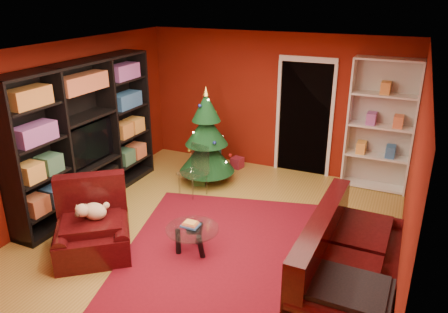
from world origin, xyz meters
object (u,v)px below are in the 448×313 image
at_px(armchair, 92,227).
at_px(white_bookshelf, 380,126).
at_px(acrylic_chair, 193,173).
at_px(media_unit, 86,135).
at_px(gift_box_green, 199,178).
at_px(gift_box_teal, 211,158).
at_px(coffee_table, 193,240).
at_px(dog, 95,211).
at_px(christmas_tree, 207,137).
at_px(gift_box_red, 237,163).
at_px(rug, 226,250).
at_px(sofa, 354,257).

bearing_deg(armchair, white_bookshelf, 12.06).
xyz_separation_m(armchair, acrylic_chair, (0.39, 2.11, -0.01)).
xyz_separation_m(media_unit, gift_box_green, (1.33, 1.31, -1.03)).
bearing_deg(gift_box_green, gift_box_teal, 101.58).
relative_size(gift_box_green, coffee_table, 0.33).
distance_m(media_unit, dog, 1.66).
distance_m(gift_box_teal, acrylic_chair, 1.35).
bearing_deg(christmas_tree, armchair, -97.97).
bearing_deg(gift_box_red, rug, -70.84).
height_order(gift_box_green, coffee_table, coffee_table).
bearing_deg(white_bookshelf, gift_box_green, -157.37).
bearing_deg(white_bookshelf, media_unit, -148.67).
height_order(christmas_tree, armchair, christmas_tree).
height_order(gift_box_green, white_bookshelf, white_bookshelf).
bearing_deg(gift_box_red, gift_box_teal, -168.72).
distance_m(rug, white_bookshelf, 3.50).
distance_m(media_unit, christmas_tree, 2.05).
height_order(gift_box_teal, armchair, armchair).
bearing_deg(armchair, christmas_tree, 45.09).
distance_m(armchair, dog, 0.21).
bearing_deg(christmas_tree, dog, -97.97).
bearing_deg(rug, coffee_table, -152.48).
bearing_deg(gift_box_red, media_unit, -126.21).
relative_size(gift_box_green, dog, 0.59).
bearing_deg(rug, gift_box_green, 126.20).
relative_size(sofa, coffee_table, 3.08).
xyz_separation_m(christmas_tree, acrylic_chair, (0.01, -0.58, -0.47)).
relative_size(rug, media_unit, 1.03).
xyz_separation_m(rug, gift_box_green, (-1.31, 1.78, 0.11)).
distance_m(armchair, coffee_table, 1.33).
xyz_separation_m(gift_box_red, acrylic_chair, (-0.25, -1.41, 0.29)).
height_order(christmas_tree, white_bookshelf, white_bookshelf).
bearing_deg(dog, white_bookshelf, 11.60).
height_order(dog, coffee_table, dog).
bearing_deg(media_unit, coffee_table, -16.21).
bearing_deg(armchair, dog, 45.00).
xyz_separation_m(white_bookshelf, acrylic_chair, (-2.80, -1.56, -0.74)).
bearing_deg(gift_box_green, rug, -53.80).
bearing_deg(white_bookshelf, coffee_table, -121.19).
height_order(media_unit, gift_box_teal, media_unit).
bearing_deg(sofa, gift_box_teal, 49.91).
height_order(media_unit, christmas_tree, media_unit).
bearing_deg(gift_box_teal, media_unit, -117.77).
xyz_separation_m(rug, christmas_tree, (-1.22, 1.93, 0.85)).
distance_m(christmas_tree, sofa, 3.60).
xyz_separation_m(gift_box_teal, sofa, (3.15, -2.85, 0.31)).
height_order(rug, media_unit, media_unit).
bearing_deg(armchair, media_unit, 93.22).
bearing_deg(sofa, white_bookshelf, 3.35).
bearing_deg(media_unit, white_bookshelf, 30.76).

